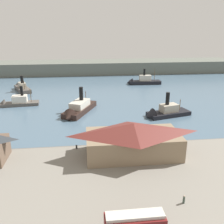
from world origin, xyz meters
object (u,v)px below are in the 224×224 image
ferry_shed_west_terminal (133,139)px  ferry_approaching_east (163,113)px  street_tram (135,223)px  pedestrian_near_cart (184,200)px  mooring_post_east (77,147)px  ferry_moored_east (141,81)px  ferry_mid_harbor (16,102)px  ferry_departing_north (22,87)px  ferry_outer_harbor (78,109)px

ferry_shed_west_terminal → ferry_approaching_east: bearing=59.8°
street_tram → ferry_approaching_east: bearing=68.2°
pedestrian_near_cart → mooring_post_east: 29.48m
ferry_moored_east → ferry_mid_harbor: 68.24m
street_tram → ferry_approaching_east: (21.00, 52.61, -2.22)m
mooring_post_east → ferry_moored_east: ferry_moored_east is taller
pedestrian_near_cart → ferry_departing_north: (-47.84, 91.80, -0.52)m
ferry_shed_west_terminal → ferry_departing_north: 85.16m
ferry_outer_harbor → ferry_moored_east: ferry_outer_harbor is taller
ferry_departing_north → ferry_moored_east: (62.93, 7.29, 0.10)m
ferry_outer_harbor → ferry_mid_harbor: (-25.15, 12.98, -0.27)m
mooring_post_east → ferry_moored_east: bearing=66.0°
street_tram → ferry_mid_harbor: size_ratio=0.54×
ferry_departing_north → ferry_mid_harbor: (3.46, -26.17, -0.03)m
mooring_post_east → ferry_outer_harbor: 30.04m
mooring_post_east → ferry_outer_harbor: bearing=90.6°
ferry_shed_west_terminal → ferry_moored_east: (20.57, 81.07, -3.78)m
ferry_approaching_east → pedestrian_near_cart: bearing=-103.4°
ferry_mid_harbor → mooring_post_east: bearing=-59.4°
street_tram → mooring_post_east: size_ratio=9.65×
street_tram → ferry_shed_west_terminal: bearing=79.6°
ferry_approaching_east → ferry_moored_east: size_ratio=0.93×
ferry_shed_west_terminal → ferry_outer_harbor: ferry_shed_west_terminal is taller
ferry_shed_west_terminal → street_tram: (-4.42, -24.14, -1.68)m
mooring_post_east → ferry_moored_east: 83.70m
ferry_departing_north → street_tram: bearing=-68.8°
mooring_post_east → ferry_outer_harbor: ferry_outer_harbor is taller
ferry_approaching_east → ferry_moored_east: (3.99, 52.60, 0.12)m
ferry_outer_harbor → ferry_departing_north: (-28.61, 39.15, -0.25)m
ferry_shed_west_terminal → ferry_moored_east: 83.72m
street_tram → pedestrian_near_cart: street_tram is taller
mooring_post_east → ferry_approaching_east: (30.00, 23.89, -0.29)m
mooring_post_east → ferry_moored_east: size_ratio=0.05×
pedestrian_near_cart → street_tram: bearing=-148.3°
ferry_shed_west_terminal → pedestrian_near_cart: bearing=-73.1°
ferry_mid_harbor → ferry_moored_east: bearing=29.4°
ferry_shed_west_terminal → street_tram: size_ratio=2.56×
street_tram → ferry_outer_harbor: (-9.33, 58.76, -1.95)m
street_tram → ferry_approaching_east: size_ratio=0.49×
street_tram → ferry_outer_harbor: ferry_outer_harbor is taller
ferry_shed_west_terminal → ferry_approaching_east: size_ratio=1.26×
ferry_shed_west_terminal → ferry_mid_harbor: bearing=129.3°
ferry_moored_east → ferry_mid_harbor: size_ratio=1.16×
street_tram → mooring_post_east: bearing=107.4°
ferry_shed_west_terminal → pedestrian_near_cart: 19.14m
pedestrian_near_cart → ferry_approaching_east: size_ratio=0.09×
ferry_shed_west_terminal → ferry_moored_east: ferry_shed_west_terminal is taller
mooring_post_east → ferry_mid_harbor: 50.00m
ferry_moored_east → mooring_post_east: bearing=-114.0°
street_tram → ferry_moored_east: (24.99, 105.21, -2.10)m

